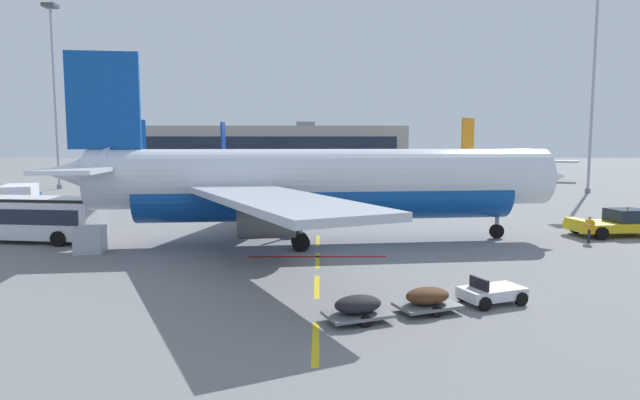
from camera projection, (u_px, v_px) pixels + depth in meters
name	position (u px, v px, depth m)	size (l,w,h in m)	color
ground	(558.00, 215.00, 48.96)	(400.00, 400.00, 0.00)	slate
apron_paint_markings	(318.00, 220.00, 46.07)	(8.00, 96.21, 0.01)	yellow
airliner_foreground	(318.00, 183.00, 35.21)	(34.82, 34.38, 12.20)	silver
pushback_tug	(616.00, 223.00, 38.10)	(6.35, 3.87, 2.08)	yellow
airliner_mid_left	(209.00, 171.00, 68.86)	(22.48, 22.23, 9.32)	white
airliner_far_center	(498.00, 159.00, 102.76)	(25.91, 26.88, 11.02)	white
airliner_far_right	(232.00, 159.00, 111.06)	(29.82, 29.90, 10.51)	silver
apron_shuttle_bus	(14.00, 215.00, 35.89)	(12.28, 4.38, 3.00)	silver
fuel_service_truck	(21.00, 202.00, 45.08)	(4.71, 7.40, 3.14)	black
baggage_train	(428.00, 299.00, 20.80)	(8.53, 4.57, 1.14)	silver
ground_crew_worker	(589.00, 227.00, 35.47)	(0.41, 0.69, 1.77)	#232328
uld_cargo_container	(90.00, 240.00, 32.15)	(1.79, 1.76, 1.60)	#B7BCC6
apron_light_mast_near	(54.00, 76.00, 76.06)	(1.80, 1.80, 26.12)	slate
apron_light_mast_far	(594.00, 65.00, 69.61)	(1.80, 1.80, 27.18)	slate
terminal_satellite	(265.00, 145.00, 172.07)	(89.24, 22.84, 13.55)	#9E998E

